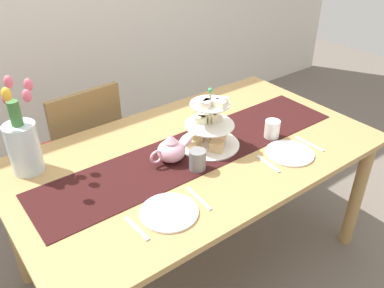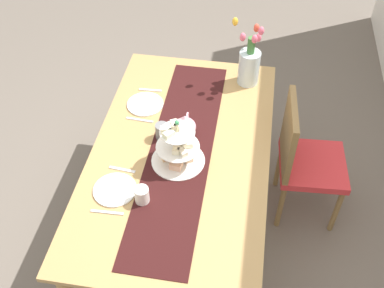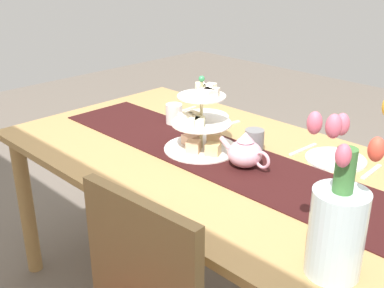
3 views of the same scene
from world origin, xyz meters
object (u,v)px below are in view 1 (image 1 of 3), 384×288
(dinner_plate_left, at_px, (169,212))
(knife_left, at_px, (198,198))
(tiered_cake_stand, at_px, (209,128))
(fork_left, at_px, (137,229))
(teapot, at_px, (171,150))
(tulip_vase, at_px, (23,142))
(dinner_plate_right, at_px, (290,153))
(fork_right, at_px, (268,164))
(knife_right, at_px, (309,144))
(mug_white_text, at_px, (272,129))
(chair_left, at_px, (83,148))
(mug_grey, at_px, (198,160))
(dining_table, at_px, (196,166))

(dinner_plate_left, xyz_separation_m, knife_left, (0.14, 0.00, -0.00))
(tiered_cake_stand, distance_m, fork_left, 0.66)
(teapot, bearing_deg, tulip_vase, 149.29)
(dinner_plate_right, relative_size, fork_right, 1.53)
(knife_right, bearing_deg, dinner_plate_right, 180.00)
(fork_right, height_order, mug_white_text, mug_white_text)
(tiered_cake_stand, relative_size, teapot, 1.28)
(fork_right, bearing_deg, mug_white_text, 40.34)
(tulip_vase, distance_m, knife_left, 0.80)
(fork_right, relative_size, knife_right, 0.88)
(chair_left, relative_size, tulip_vase, 2.02)
(mug_white_text, bearing_deg, mug_grey, 179.27)
(chair_left, xyz_separation_m, knife_left, (0.08, -1.03, 0.25))
(knife_left, xyz_separation_m, mug_grey, (0.12, 0.17, 0.05))
(fork_right, bearing_deg, tiered_cake_stand, 111.31)
(knife_right, bearing_deg, mug_white_text, 122.41)
(teapot, bearing_deg, mug_white_text, -14.09)
(tulip_vase, distance_m, dinner_plate_right, 1.21)
(dinner_plate_right, bearing_deg, dinner_plate_left, 180.00)
(tiered_cake_stand, height_order, knife_right, tiered_cake_stand)
(fork_right, bearing_deg, fork_left, 180.00)
(tiered_cake_stand, height_order, mug_grey, tiered_cake_stand)
(teapot, height_order, mug_grey, teapot)
(teapot, height_order, knife_right, teapot)
(tiered_cake_stand, bearing_deg, fork_right, -68.69)
(fork_left, bearing_deg, chair_left, 78.62)
(fork_left, height_order, dinner_plate_right, dinner_plate_right)
(teapot, xyz_separation_m, mug_white_text, (0.53, -0.13, -0.01))
(dining_table, xyz_separation_m, dinner_plate_left, (-0.36, -0.29, 0.10))
(fork_right, distance_m, mug_grey, 0.33)
(chair_left, xyz_separation_m, dinner_plate_left, (-0.06, -1.03, 0.25))
(mug_grey, bearing_deg, dining_table, 54.80)
(fork_right, height_order, knife_right, same)
(fork_right, height_order, mug_grey, mug_grey)
(dining_table, bearing_deg, dinner_plate_right, -40.83)
(dinner_plate_right, height_order, mug_white_text, mug_white_text)
(chair_left, height_order, fork_right, chair_left)
(teapot, bearing_deg, knife_left, -102.91)
(fork_left, xyz_separation_m, mug_grey, (0.41, 0.17, 0.05))
(tulip_vase, xyz_separation_m, knife_left, (0.48, -0.62, -0.14))
(tulip_vase, xyz_separation_m, mug_grey, (0.61, -0.45, -0.10))
(dinner_plate_left, xyz_separation_m, knife_right, (0.84, 0.00, -0.00))
(dinner_plate_left, height_order, mug_grey, mug_grey)
(tulip_vase, bearing_deg, tiered_cake_stand, -22.94)
(teapot, relative_size, knife_left, 1.40)
(tiered_cake_stand, height_order, dinner_plate_left, tiered_cake_stand)
(dinner_plate_right, bearing_deg, knife_right, 0.00)
(chair_left, xyz_separation_m, fork_left, (-0.21, -1.03, 0.25))
(fork_left, relative_size, fork_right, 1.00)
(teapot, bearing_deg, mug_grey, -66.01)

